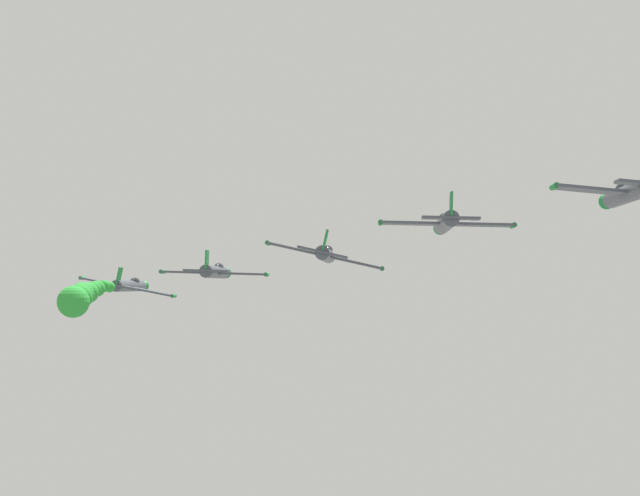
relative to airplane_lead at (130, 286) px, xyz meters
name	(u,v)px	position (x,y,z in m)	size (l,w,h in m)	color
airplane_lead	(130,286)	(0.00, 0.00, 0.00)	(9.45, 10.35, 2.93)	#474C56
smoke_trail_lead	(83,296)	(0.78, -16.68, -0.82)	(2.98, 14.67, 2.98)	green
airplane_left_inner	(216,272)	(10.02, -8.51, 1.22)	(9.57, 10.35, 2.33)	#474C56
airplane_right_inner	(326,254)	(20.17, -16.13, 2.47)	(9.40, 10.35, 3.06)	#474C56
airplane_left_outer	(446,223)	(29.06, -23.55, 4.43)	(9.57, 10.35, 2.33)	#474C56
airplane_right_outer	(630,193)	(39.37, -32.41, 5.59)	(9.55, 10.35, 2.53)	#474C56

